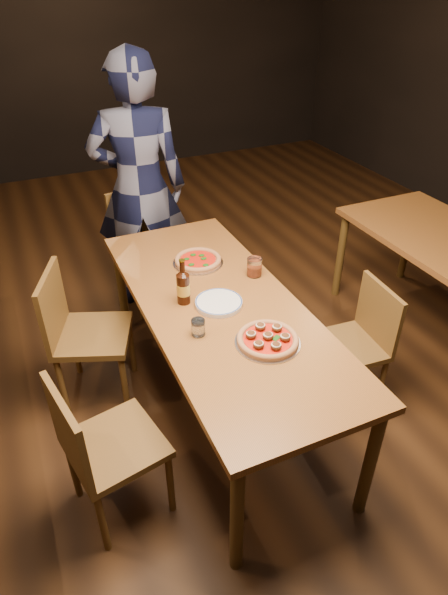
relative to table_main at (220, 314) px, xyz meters
name	(u,v)px	position (x,y,z in m)	size (l,w,h in m)	color
ground	(221,403)	(0.00, 0.00, -0.68)	(9.00, 9.00, 0.00)	black
room_shell	(219,83)	(0.00, 0.00, 1.18)	(9.00, 9.00, 9.00)	black
table_main	(220,314)	(0.00, 0.00, 0.00)	(0.80, 2.00, 0.75)	brown
chair_main_nw	(115,444)	(-0.72, -0.42, -0.24)	(0.41, 0.41, 0.87)	brown
chair_main_sw	(93,334)	(-0.64, 0.41, -0.22)	(0.42, 0.42, 0.91)	brown
chair_main_e	(348,345)	(0.71, -0.25, -0.27)	(0.38, 0.38, 0.81)	brown
chair_end	(149,249)	(-0.04, 1.27, -0.22)	(0.43, 0.43, 0.92)	brown
pizza_meatball	(268,339)	(0.07, -0.40, 0.09)	(0.32, 0.32, 0.06)	#B7B7BF
pizza_margherita	(198,260)	(0.05, 0.45, 0.09)	(0.30, 0.30, 0.04)	#B7B7BF
plate_stack	(219,303)	(-0.01, -0.01, 0.08)	(0.25, 0.25, 0.02)	white
beer_bottle	(183,288)	(-0.17, 0.09, 0.16)	(0.07, 0.07, 0.26)	black
water_glass	(198,327)	(-0.20, -0.20, 0.11)	(0.07, 0.07, 0.09)	white
amber_glass	(254,267)	(0.30, 0.19, 0.13)	(0.09, 0.09, 0.11)	maroon
diner	(139,188)	(-0.05, 1.32, 0.25)	(0.68, 0.45, 1.87)	black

